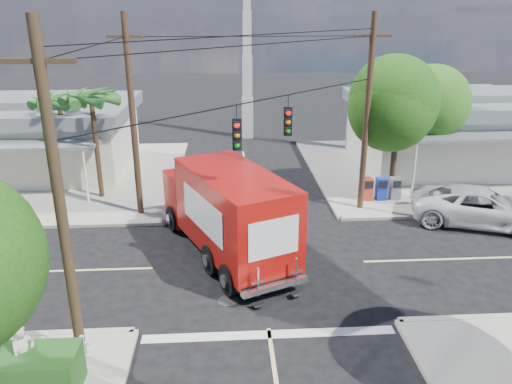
{
  "coord_description": "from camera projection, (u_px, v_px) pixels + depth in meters",
  "views": [
    {
      "loc": [
        -1.18,
        -16.66,
        9.06
      ],
      "look_at": [
        0.0,
        2.0,
        2.2
      ],
      "focal_mm": 35.0,
      "sensor_mm": 36.0,
      "label": 1
    }
  ],
  "objects": [
    {
      "name": "ground",
      "position": [
        259.0,
        265.0,
        18.8
      ],
      "size": [
        120.0,
        120.0,
        0.0
      ],
      "primitive_type": "plane",
      "color": "black",
      "rests_on": "ground"
    },
    {
      "name": "sidewalk_ne",
      "position": [
        429.0,
        170.0,
        29.61
      ],
      "size": [
        14.12,
        14.12,
        0.14
      ],
      "color": "#A09B90",
      "rests_on": "ground"
    },
    {
      "name": "sidewalk_nw",
      "position": [
        55.0,
        178.0,
        28.33
      ],
      "size": [
        14.12,
        14.12,
        0.14
      ],
      "color": "#A09B90",
      "rests_on": "ground"
    },
    {
      "name": "road_markings",
      "position": [
        262.0,
        285.0,
        17.42
      ],
      "size": [
        32.0,
        32.0,
        0.01
      ],
      "color": "beige",
      "rests_on": "ground"
    },
    {
      "name": "building_ne",
      "position": [
        453.0,
        129.0,
        29.95
      ],
      "size": [
        11.8,
        10.2,
        4.5
      ],
      "color": "silver",
      "rests_on": "sidewalk_ne"
    },
    {
      "name": "building_nw",
      "position": [
        39.0,
        134.0,
        29.0
      ],
      "size": [
        10.8,
        10.2,
        4.3
      ],
      "color": "beige",
      "rests_on": "sidewalk_nw"
    },
    {
      "name": "radio_tower",
      "position": [
        247.0,
        60.0,
        35.63
      ],
      "size": [
        0.8,
        0.8,
        17.0
      ],
      "color": "silver",
      "rests_on": "ground"
    },
    {
      "name": "tree_ne_front",
      "position": [
        400.0,
        105.0,
        23.92
      ],
      "size": [
        4.21,
        4.14,
        6.66
      ],
      "color": "#422D1C",
      "rests_on": "sidewalk_ne"
    },
    {
      "name": "tree_ne_back",
      "position": [
        433.0,
        108.0,
        26.33
      ],
      "size": [
        3.77,
        3.66,
        5.82
      ],
      "color": "#422D1C",
      "rests_on": "sidewalk_ne"
    },
    {
      "name": "palm_nw_front",
      "position": [
        91.0,
        99.0,
        23.65
      ],
      "size": [
        3.01,
        3.08,
        5.59
      ],
      "color": "#422D1C",
      "rests_on": "sidewalk_nw"
    },
    {
      "name": "palm_nw_back",
      "position": [
        59.0,
        102.0,
        25.06
      ],
      "size": [
        3.01,
        3.08,
        5.19
      ],
      "color": "#422D1C",
      "rests_on": "sidewalk_nw"
    },
    {
      "name": "utility_poles",
      "position": [
        214.0,
        134.0,
        18.6
      ],
      "size": [
        12.0,
        10.68,
        9.0
      ],
      "color": "#473321",
      "rests_on": "ground"
    },
    {
      "name": "vending_boxes",
      "position": [
        381.0,
        189.0,
        24.75
      ],
      "size": [
        1.9,
        0.5,
        1.1
      ],
      "color": "red",
      "rests_on": "sidewalk_ne"
    },
    {
      "name": "delivery_truck",
      "position": [
        227.0,
        211.0,
        19.07
      ],
      "size": [
        5.46,
        8.44,
        3.54
      ],
      "color": "black",
      "rests_on": "ground"
    },
    {
      "name": "parked_car",
      "position": [
        480.0,
        207.0,
        22.15
      ],
      "size": [
        6.45,
        4.53,
        1.64
      ],
      "primitive_type": "imported",
      "rotation": [
        0.0,
        0.0,
        1.23
      ],
      "color": "silver",
      "rests_on": "ground"
    },
    {
      "name": "pedestrian",
      "position": [
        25.0,
        357.0,
        12.24
      ],
      "size": [
        0.69,
        0.78,
        1.79
      ],
      "primitive_type": "imported",
      "rotation": [
        0.0,
        0.0,
        1.08
      ],
      "color": "beige",
      "rests_on": "sidewalk_sw"
    }
  ]
}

